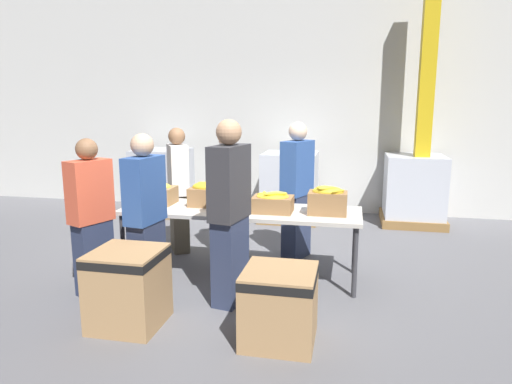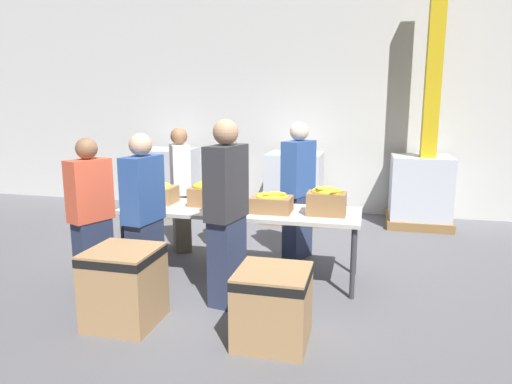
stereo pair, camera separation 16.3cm
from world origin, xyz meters
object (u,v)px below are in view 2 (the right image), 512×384
volunteer_2 (229,194)px  donation_bin_0 (124,283)px  banana_box_1 (210,193)px  pallet_stack_1 (295,187)px  volunteer_0 (181,190)px  donation_bin_1 (273,303)px  pallet_stack_0 (420,191)px  banana_box_2 (272,202)px  banana_box_3 (327,200)px  pallet_stack_2 (168,181)px  banana_box_0 (157,192)px  volunteer_4 (298,192)px  sorting_table (240,213)px  volunteer_1 (91,217)px  volunteer_5 (227,214)px  support_pillar (432,94)px  volunteer_3 (144,218)px

volunteer_2 → donation_bin_0: volunteer_2 is taller
banana_box_1 → pallet_stack_1: pallet_stack_1 is taller
volunteer_0 → pallet_stack_1: bearing=118.3°
donation_bin_1 → pallet_stack_0: 4.31m
banana_box_2 → banana_box_3: banana_box_3 is taller
pallet_stack_2 → banana_box_1: bearing=-56.7°
banana_box_0 → volunteer_4: 1.67m
volunteer_2 → pallet_stack_1: size_ratio=1.40×
sorting_table → donation_bin_0: 1.51m
banana_box_0 → pallet_stack_2: 2.75m
volunteer_1 → volunteer_2: size_ratio=1.01×
sorting_table → banana_box_3: banana_box_3 is taller
volunteer_2 → donation_bin_0: bearing=4.2°
volunteer_4 → donation_bin_1: volunteer_4 is taller
volunteer_5 → volunteer_1: bearing=103.6°
volunteer_2 → donation_bin_1: volunteer_2 is taller
donation_bin_1 → banana_box_2: bearing=102.5°
sorting_table → support_pillar: (2.19, 2.61, 1.30)m
banana_box_1 → donation_bin_0: 1.51m
banana_box_3 → volunteer_3: size_ratio=0.24×
sorting_table → volunteer_2: volunteer_2 is taller
volunteer_5 → banana_box_0: bearing=65.7°
volunteer_2 → volunteer_3: bearing=-2.3°
donation_bin_1 → pallet_stack_2: pallet_stack_2 is taller
banana_box_2 → volunteer_3: (-1.11, -0.69, -0.06)m
volunteer_3 → donation_bin_0: 0.72m
pallet_stack_0 → pallet_stack_2: (-4.15, -0.13, 0.01)m
volunteer_4 → donation_bin_1: (0.12, -2.05, -0.50)m
donation_bin_0 → support_pillar: (2.85, 3.91, 1.64)m
volunteer_1 → donation_bin_0: bearing=-107.5°
volunteer_4 → pallet_stack_2: size_ratio=1.51×
banana_box_1 → volunteer_4: bearing=37.3°
banana_box_0 → donation_bin_1: 2.21m
banana_box_2 → volunteer_2: bearing=132.1°
banana_box_1 → pallet_stack_1: bearing=77.6°
donation_bin_0 → donation_bin_1: bearing=-0.0°
volunteer_2 → volunteer_4: bearing=105.4°
volunteer_5 → support_pillar: (2.12, 3.29, 1.14)m
banana_box_0 → donation_bin_0: (0.34, -1.38, -0.52)m
volunteer_3 → volunteer_1: bearing=98.7°
banana_box_0 → pallet_stack_1: (1.19, 2.52, -0.34)m
sorting_table → volunteer_3: size_ratio=1.60×
banana_box_1 → pallet_stack_2: 3.04m
sorting_table → banana_box_1: 0.42m
banana_box_0 → pallet_stack_1: size_ratio=0.38×
banana_box_0 → pallet_stack_2: bearing=112.0°
banana_box_3 → pallet_stack_2: size_ratio=0.36×
volunteer_5 → pallet_stack_0: bearing=-19.9°
pallet_stack_1 → pallet_stack_2: 2.21m
volunteer_3 → banana_box_0: bearing=25.8°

